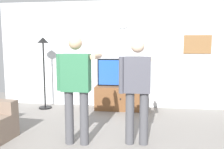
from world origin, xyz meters
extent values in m
cube|color=silver|center=(0.00, 2.95, 1.35)|extent=(6.40, 0.10, 2.70)
cube|color=brown|center=(0.07, 2.60, 0.29)|extent=(1.28, 0.46, 0.58)
sphere|color=black|center=(0.07, 2.36, 0.32)|extent=(0.04, 0.04, 0.04)
cube|color=black|center=(0.07, 2.65, 0.92)|extent=(1.20, 0.06, 0.67)
cube|color=blue|center=(0.07, 2.62, 0.92)|extent=(1.14, 0.01, 0.61)
cylinder|color=white|center=(0.07, 2.89, 2.13)|extent=(0.27, 0.03, 0.27)
cube|color=olive|center=(1.89, 2.90, 1.61)|extent=(0.65, 0.04, 0.45)
cylinder|color=black|center=(-1.86, 2.47, 0.01)|extent=(0.32, 0.32, 0.03)
cylinder|color=black|center=(-1.86, 2.47, 0.84)|extent=(0.04, 0.04, 1.61)
cone|color=black|center=(-1.86, 2.47, 1.71)|extent=(0.28, 0.28, 0.14)
cylinder|color=#4C4C51|center=(-0.58, 0.48, 0.43)|extent=(0.14, 0.14, 0.87)
cylinder|color=#4C4C51|center=(-0.33, 0.48, 0.43)|extent=(0.14, 0.14, 0.87)
cube|color=#33724C|center=(-0.45, 0.48, 1.16)|extent=(0.44, 0.22, 0.59)
sphere|color=tan|center=(-0.45, 0.48, 1.62)|extent=(0.21, 0.21, 0.21)
cylinder|color=#33724C|center=(-0.72, 0.48, 1.16)|extent=(0.09, 0.09, 0.58)
cylinder|color=tan|center=(-0.19, 0.77, 1.40)|extent=(0.09, 0.58, 0.09)
cube|color=white|center=(-0.19, 1.09, 1.40)|extent=(0.04, 0.12, 0.04)
cylinder|color=#4C4C51|center=(0.39, 0.60, 0.42)|extent=(0.14, 0.14, 0.85)
cylinder|color=#4C4C51|center=(0.61, 0.60, 0.42)|extent=(0.14, 0.14, 0.85)
cube|color=#4C4C56|center=(0.50, 0.60, 1.13)|extent=(0.40, 0.22, 0.56)
sphere|color=beige|center=(0.50, 0.60, 1.57)|extent=(0.21, 0.21, 0.21)
cylinder|color=#4C4C56|center=(0.25, 0.60, 1.12)|extent=(0.09, 0.09, 0.58)
cylinder|color=beige|center=(0.75, 0.89, 1.36)|extent=(0.09, 0.58, 0.09)
cube|color=white|center=(0.75, 1.21, 1.36)|extent=(0.04, 0.12, 0.04)
camera|label=1|loc=(0.58, -3.01, 1.58)|focal=37.31mm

